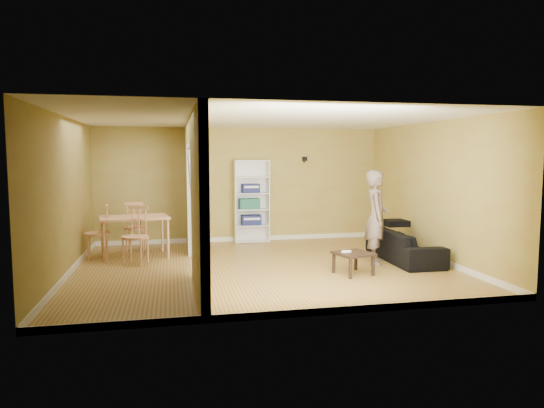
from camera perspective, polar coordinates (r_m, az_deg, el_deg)
The scene contains 15 objects.
room_shell at distance 8.47m, azimuth -1.05°, elevation 1.19°, with size 6.50×6.50×6.50m.
partition at distance 8.33m, azimuth -9.19°, elevation 1.05°, with size 0.22×5.50×2.60m, color #A6A54F, non-canonical shape.
wall_speaker at distance 11.40m, azimuth 3.87°, elevation 5.32°, with size 0.10×0.10×0.10m, color black.
sofa at distance 9.46m, azimuth 15.29°, elevation -4.19°, with size 0.84×1.97×0.75m, color #242427.
person at distance 8.97m, azimuth 12.19°, elevation -0.58°, with size 0.57×0.73×2.01m, color slate.
bookshelf at distance 11.09m, azimuth -2.46°, elevation 0.35°, with size 0.79×0.35×1.88m.
paper_box_navy_a at distance 11.09m, azimuth -2.48°, elevation -1.88°, with size 0.44×0.29×0.23m, color #111155.
paper_box_teal at distance 11.04m, azimuth -2.69°, elevation 0.03°, with size 0.46×0.30×0.24m, color #1A5358.
paper_box_navy_b at distance 11.01m, azimuth -2.52°, elevation 1.85°, with size 0.39×0.26×0.20m, color navy.
coffee_table at distance 8.18m, azimuth 9.55°, elevation -6.01°, with size 0.55×0.55×0.37m.
game_controller at distance 8.17m, azimuth 8.73°, elevation -5.52°, with size 0.16×0.04×0.03m, color white.
dining_table at distance 9.77m, azimuth -15.89°, elevation -1.88°, with size 1.27×0.85×0.80m.
chair_left at distance 9.83m, azimuth -19.86°, elevation -3.10°, with size 0.48×0.48×1.04m, color #D8BB70, non-canonical shape.
chair_near at distance 9.13m, azimuth -15.80°, elevation -3.58°, with size 0.48×0.48×1.05m, color #D7B874, non-canonical shape.
chair_far at distance 10.40m, azimuth -15.75°, elevation -2.53°, with size 0.48×0.48×1.04m, color #DAB97A, non-canonical shape.
Camera 1 is at (-1.56, -8.30, 1.94)m, focal length 32.00 mm.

